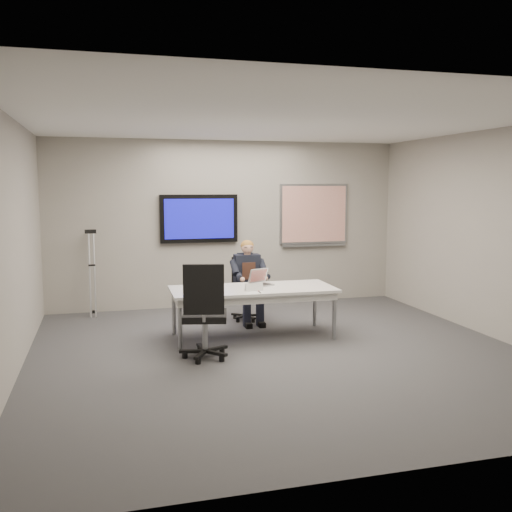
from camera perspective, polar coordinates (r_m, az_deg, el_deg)
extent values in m
cube|color=#3B3B3E|center=(7.09, 2.50, -9.72)|extent=(6.00, 6.00, 0.02)
cube|color=white|center=(6.83, 2.63, 13.37)|extent=(6.00, 6.00, 0.02)
cube|color=gray|center=(9.71, -2.85, 3.23)|extent=(6.00, 0.02, 2.80)
cube|color=gray|center=(4.09, 15.47, -2.30)|extent=(6.00, 0.02, 2.80)
cube|color=gray|center=(6.57, -23.24, 0.83)|extent=(0.02, 6.00, 2.80)
cube|color=gray|center=(8.25, 22.85, 2.00)|extent=(0.02, 6.00, 2.80)
cube|color=silver|center=(7.69, -0.32, -3.33)|extent=(2.22, 0.97, 0.04)
cube|color=silver|center=(7.70, -0.32, -3.87)|extent=(2.13, 0.87, 0.09)
cylinder|color=gray|center=(7.22, -7.59, -6.84)|extent=(0.05, 0.05, 0.64)
cylinder|color=gray|center=(7.71, 7.84, -5.95)|extent=(0.05, 0.05, 0.64)
cylinder|color=gray|center=(7.96, -8.21, -5.53)|extent=(0.05, 0.05, 0.64)
cylinder|color=gray|center=(8.41, 5.90, -4.83)|extent=(0.05, 0.05, 0.64)
cube|color=black|center=(9.57, -5.72, 3.74)|extent=(1.30, 0.08, 0.80)
cube|color=#0D0D90|center=(9.52, -5.67, 3.73)|extent=(1.16, 0.01, 0.66)
cube|color=gray|center=(10.13, 5.80, 4.21)|extent=(1.25, 0.04, 1.05)
cube|color=white|center=(10.11, 5.85, 4.20)|extent=(1.18, 0.01, 0.98)
cube|color=gray|center=(10.14, 5.83, 1.09)|extent=(1.18, 0.05, 0.04)
cylinder|color=gray|center=(8.75, -0.95, -4.77)|extent=(0.05, 0.05, 0.33)
cube|color=black|center=(8.72, -0.95, -3.72)|extent=(0.43, 0.43, 0.06)
cube|color=black|center=(8.86, -1.22, -1.58)|extent=(0.38, 0.06, 0.47)
cylinder|color=gray|center=(6.86, -5.11, -7.63)|extent=(0.07, 0.07, 0.40)
cube|color=black|center=(6.82, -5.13, -6.00)|extent=(0.61, 0.61, 0.08)
cube|color=black|center=(6.50, -5.26, -3.35)|extent=(0.47, 0.15, 0.58)
cube|color=black|center=(8.63, -0.91, -1.57)|extent=(0.38, 0.22, 0.53)
cube|color=#3A2118|center=(8.52, -0.72, -1.50)|extent=(0.20, 0.02, 0.25)
sphere|color=tan|center=(8.56, -0.87, 0.87)|extent=(0.19, 0.19, 0.19)
ellipsoid|color=brown|center=(8.57, -0.89, 1.06)|extent=(0.20, 0.20, 0.17)
cube|color=#A8A8AA|center=(7.85, 0.50, -2.92)|extent=(0.38, 0.33, 0.02)
cube|color=black|center=(7.84, 0.52, -2.87)|extent=(0.31, 0.25, 0.00)
cube|color=#A8A8AA|center=(7.97, 0.23, -1.97)|extent=(0.32, 0.20, 0.21)
cube|color=#B21B13|center=(7.96, 0.24, -1.96)|extent=(0.28, 0.17, 0.17)
cylinder|color=black|center=(7.37, 0.35, -3.60)|extent=(0.02, 0.15, 0.01)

